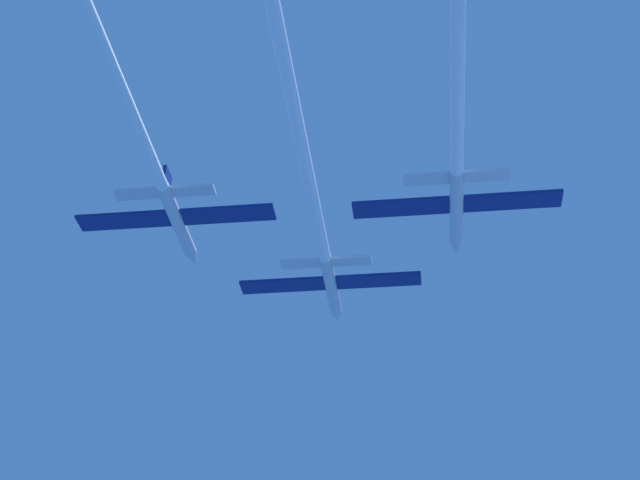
# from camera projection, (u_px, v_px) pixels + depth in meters

# --- Properties ---
(jet_lead) EXTENTS (19.79, 65.66, 3.28)m
(jet_lead) POSITION_uv_depth(u_px,v_px,m) (311.00, 187.00, 95.72)
(jet_lead) COLOR silver
(jet_left_wing) EXTENTS (19.79, 66.11, 3.28)m
(jet_left_wing) POSITION_uv_depth(u_px,v_px,m) (124.00, 97.00, 85.07)
(jet_left_wing) COLOR silver
(jet_right_wing) EXTENTS (19.79, 56.35, 3.28)m
(jet_right_wing) POSITION_uv_depth(u_px,v_px,m) (457.00, 109.00, 84.64)
(jet_right_wing) COLOR silver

